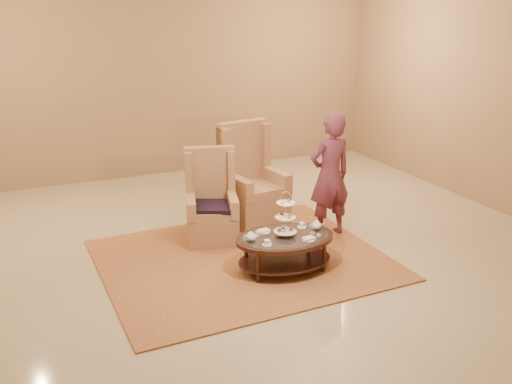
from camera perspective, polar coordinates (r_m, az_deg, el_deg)
name	(u,v)px	position (r m, az deg, el deg)	size (l,w,h in m)	color
ground	(252,261)	(6.86, -0.43, -6.88)	(8.00, 8.00, 0.00)	tan
ceiling	(252,261)	(6.86, -0.43, -6.88)	(8.00, 8.00, 0.02)	white
wall_back	(159,75)	(10.06, -9.72, 11.50)	(8.00, 0.04, 3.50)	#967752
rug	(243,259)	(6.87, -1.35, -6.76)	(3.32, 2.79, 0.02)	#AE753D
tea_table	(285,242)	(6.50, 2.91, -5.04)	(1.20, 0.87, 0.96)	black
armchair_left	(211,209)	(7.36, -4.48, -1.73)	(0.79, 0.81, 1.18)	#AC7B51
armchair_right	(251,188)	(7.95, -0.55, 0.35)	(0.85, 0.88, 1.38)	#AC7B51
person	(330,176)	(7.38, 7.39, 1.63)	(0.61, 0.42, 1.64)	#5F2837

